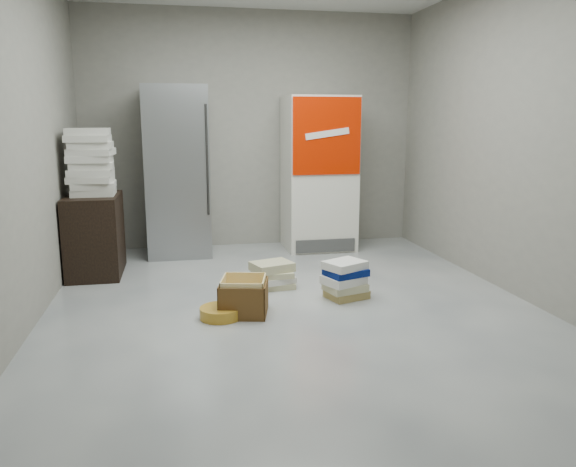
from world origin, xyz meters
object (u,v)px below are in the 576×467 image
(coke_cooler, at_px, (319,173))
(wood_shelf, at_px, (95,235))
(cardboard_box, at_px, (244,299))
(steel_fridge, at_px, (177,172))
(phonebook_stack_main, at_px, (345,280))

(coke_cooler, height_order, wood_shelf, coke_cooler)
(coke_cooler, relative_size, cardboard_box, 4.07)
(coke_cooler, distance_m, wood_shelf, 2.63)
(steel_fridge, relative_size, wood_shelf, 2.37)
(steel_fridge, height_order, wood_shelf, steel_fridge)
(steel_fridge, height_order, coke_cooler, steel_fridge)
(wood_shelf, height_order, phonebook_stack_main, wood_shelf)
(steel_fridge, relative_size, phonebook_stack_main, 4.37)
(coke_cooler, bearing_deg, wood_shelf, -163.72)
(phonebook_stack_main, relative_size, cardboard_box, 0.98)
(steel_fridge, relative_size, cardboard_box, 4.30)
(wood_shelf, height_order, cardboard_box, wood_shelf)
(steel_fridge, bearing_deg, cardboard_box, -77.67)
(steel_fridge, distance_m, coke_cooler, 1.65)
(phonebook_stack_main, bearing_deg, wood_shelf, 129.06)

